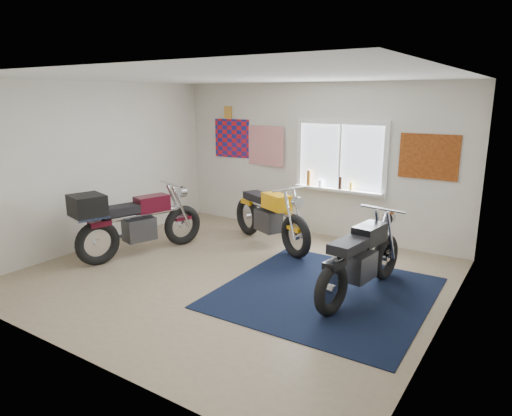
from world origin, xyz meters
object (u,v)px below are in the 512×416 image
Objects in this scene: yellow_triumph at (270,218)px; black_chrome_bike at (361,261)px; navy_rug at (325,292)px; maroon_tourer at (132,221)px.

yellow_triumph is 0.98× the size of black_chrome_bike.
navy_rug is at bearing 122.10° from black_chrome_bike.
black_chrome_bike is 0.95× the size of maroon_tourer.
yellow_triumph reaches higher than black_chrome_bike.
yellow_triumph reaches higher than navy_rug.
maroon_tourer is at bearing -173.00° from navy_rug.
yellow_triumph is at bearing -26.16° from maroon_tourer.
navy_rug is 1.21× the size of maroon_tourer.
black_chrome_bike reaches higher than navy_rug.
navy_rug is at bearing -67.03° from maroon_tourer.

